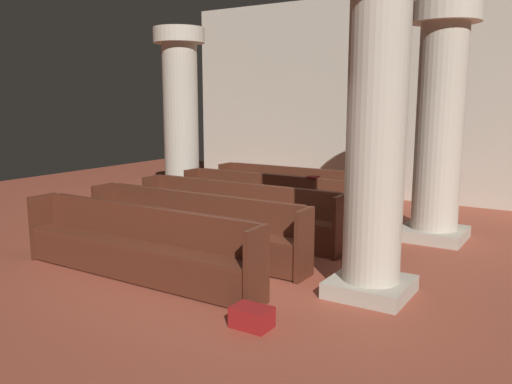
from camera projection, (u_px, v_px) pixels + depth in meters
The scene contains 13 objects.
ground_plane at pixel (226, 267), 6.98m from camera, with size 19.20×19.20×0.00m, color #9E4733.
back_wall at pixel (383, 98), 11.66m from camera, with size 10.00×0.16×4.50m, color beige.
pew_row_0 at pixel (301, 190), 10.15m from camera, with size 3.60×0.46×0.89m.
pew_row_1 at pixel (272, 199), 9.23m from camera, with size 3.60×0.46×0.89m.
pew_row_2 at pixel (237, 210), 8.31m from camera, with size 3.60×0.47×0.89m.
pew_row_3 at pixel (193, 224), 7.39m from camera, with size 3.60×0.46×0.89m.
pew_row_4 at pixel (136, 241), 6.47m from camera, with size 3.60×0.46×0.89m.
pillar_aisle_side at pixel (440, 120), 8.09m from camera, with size 1.04×1.04×3.64m.
pillar_far_side at pixel (181, 115), 10.90m from camera, with size 1.04×1.04×3.64m.
pillar_aisle_rear at pixel (376, 129), 5.70m from camera, with size 0.94×0.94×3.64m.
lectern at pixel (370, 188), 10.49m from camera, with size 0.48×0.45×1.08m.
hymn_book at pixel (313, 177), 8.95m from camera, with size 0.17×0.21×0.02m, color maroon.
kneeler_box_red at pixel (252, 317), 5.13m from camera, with size 0.39×0.27×0.21m, color maroon.
Camera 1 is at (3.91, -5.46, 2.20)m, focal length 36.85 mm.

